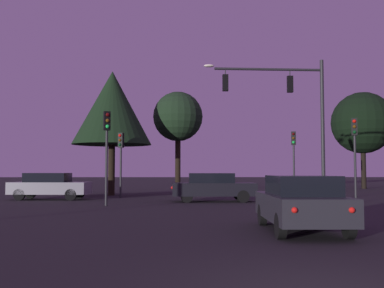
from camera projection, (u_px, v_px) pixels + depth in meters
ground_plane at (211, 195)px, 30.29m from camera, size 168.00×168.00×0.00m
traffic_signal_mast_arm at (290, 103)px, 24.62m from camera, size 6.60×0.55×7.72m
traffic_light_corner_left at (355, 143)px, 23.32m from camera, size 0.37×0.39×4.36m
traffic_light_corner_right at (294, 150)px, 30.40m from camera, size 0.36×0.38×4.28m
traffic_light_median at (107, 139)px, 21.51m from camera, size 0.37×0.39×4.48m
traffic_light_far_side at (121, 152)px, 27.47m from camera, size 0.36×0.39×3.95m
car_nearside_lane at (301, 202)px, 12.36m from camera, size 1.95×4.35×1.52m
car_crossing_left at (50, 186)px, 25.94m from camera, size 4.53×2.05×1.52m
car_crossing_right at (213, 187)px, 24.25m from camera, size 4.51×1.88×1.52m
tree_behind_sign at (112, 108)px, 30.57m from camera, size 5.32×5.32×8.39m
tree_left_far at (178, 117)px, 33.68m from camera, size 3.69×3.69×7.52m
tree_center_horizon at (363, 123)px, 41.72m from camera, size 5.67×5.67×8.89m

